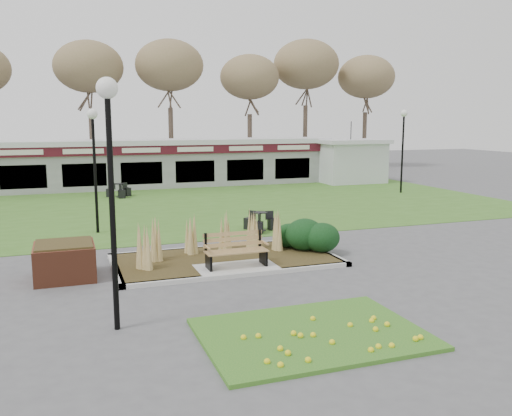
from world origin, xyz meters
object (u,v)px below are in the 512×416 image
object	(u,v)px
bistro_set_c	(120,193)
patio_umbrella	(350,155)
food_pavilion	(138,163)
park_bench	(235,249)
service_hut	(350,160)
lamp_post_mid_right	(94,143)
lamp_post_far_right	(403,133)
brick_planter	(65,261)
bistro_set_b	(260,224)
lamp_post_near_left	(110,149)

from	to	relation	value
bistro_set_c	patio_umbrella	world-z (taller)	patio_umbrella
food_pavilion	park_bench	bearing A→B (deg)	-90.00
service_hut	lamp_post_mid_right	world-z (taller)	lamp_post_mid_right
service_hut	lamp_post_mid_right	xyz separation A→B (m)	(-16.74, -11.33, 1.81)
lamp_post_far_right	park_bench	bearing A→B (deg)	-138.33
brick_planter	lamp_post_mid_right	world-z (taller)	lamp_post_mid_right
park_bench	lamp_post_far_right	size ratio (longest dim) A/B	0.37
service_hut	brick_planter	bearing A→B (deg)	-136.48
service_hut	lamp_post_mid_right	distance (m)	20.30
brick_planter	bistro_set_b	bearing A→B (deg)	30.25
park_bench	lamp_post_near_left	size ratio (longest dim) A/B	0.35
brick_planter	lamp_post_near_left	distance (m)	5.13
park_bench	food_pavilion	bearing A→B (deg)	90.00
bistro_set_b	lamp_post_far_right	bearing A→B (deg)	33.44
brick_planter	service_hut	bearing A→B (deg)	43.52
park_bench	bistro_set_b	world-z (taller)	park_bench
food_pavilion	lamp_post_near_left	size ratio (longest dim) A/B	5.06
bistro_set_c	lamp_post_far_right	bearing A→B (deg)	-13.01
park_bench	bistro_set_c	world-z (taller)	park_bench
lamp_post_mid_right	bistro_set_b	world-z (taller)	lamp_post_mid_right
brick_planter	patio_umbrella	size ratio (longest dim) A/B	0.50
service_hut	lamp_post_far_right	world-z (taller)	lamp_post_far_right
food_pavilion	service_hut	xyz separation A→B (m)	(13.50, -1.96, -0.03)
bistro_set_b	brick_planter	bearing A→B (deg)	-149.75
food_pavilion	service_hut	distance (m)	13.64
food_pavilion	service_hut	bearing A→B (deg)	-8.27
service_hut	lamp_post_far_right	xyz separation A→B (m)	(0.13, -5.62, 1.93)
brick_planter	service_hut	world-z (taller)	service_hut
lamp_post_mid_right	lamp_post_far_right	size ratio (longest dim) A/B	0.96
bistro_set_b	bistro_set_c	size ratio (longest dim) A/B	0.98
brick_planter	bistro_set_c	bearing A→B (deg)	79.19
bistro_set_b	bistro_set_c	xyz separation A→B (m)	(-4.01, 10.89, 0.01)
lamp_post_near_left	brick_planter	bearing A→B (deg)	103.11
lamp_post_far_right	bistro_set_b	distance (m)	13.75
lamp_post_mid_right	food_pavilion	bearing A→B (deg)	76.28
brick_planter	bistro_set_b	world-z (taller)	brick_planter
service_hut	lamp_post_near_left	size ratio (longest dim) A/B	0.91
lamp_post_far_right	bistro_set_b	bearing A→B (deg)	-146.56
lamp_post_near_left	bistro_set_c	xyz separation A→B (m)	(1.91, 18.89, -3.28)
lamp_post_near_left	bistro_set_b	bearing A→B (deg)	53.48
bistro_set_b	bistro_set_c	world-z (taller)	bistro_set_c
park_bench	lamp_post_near_left	world-z (taller)	lamp_post_near_left
park_bench	brick_planter	bearing A→B (deg)	170.31
park_bench	bistro_set_b	bearing A→B (deg)	62.65
lamp_post_near_left	park_bench	bearing A→B (deg)	43.15
food_pavilion	bistro_set_b	bearing A→B (deg)	-80.67
lamp_post_far_right	bistro_set_c	size ratio (longest dim) A/B	3.45
lamp_post_far_right	patio_umbrella	xyz separation A→B (m)	(-0.12, 5.62, -1.56)
lamp_post_far_right	bistro_set_b	world-z (taller)	lamp_post_far_right
bistro_set_c	patio_umbrella	bearing A→B (deg)	7.98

